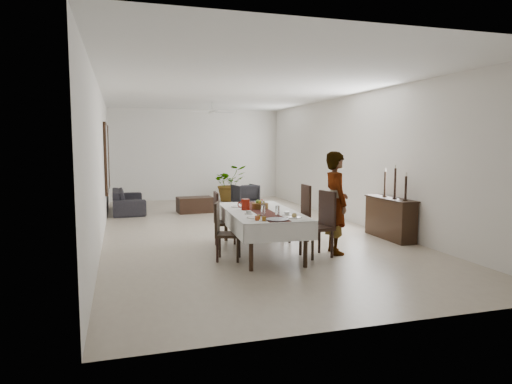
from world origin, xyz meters
name	(u,v)px	position (x,y,z in m)	size (l,w,h in m)	color
floor	(238,229)	(0.00, 0.00, 0.00)	(6.00, 12.00, 0.00)	#B8AA92
ceiling	(238,90)	(0.00, 0.00, 3.20)	(6.00, 12.00, 0.02)	white
wall_back	(196,155)	(0.00, 6.00, 1.60)	(6.00, 0.02, 3.20)	white
wall_front	(379,180)	(0.00, -6.00, 1.60)	(6.00, 0.02, 3.20)	white
wall_left	(101,162)	(-3.00, 0.00, 1.60)	(0.02, 12.00, 3.20)	white
wall_right	(354,159)	(3.00, 0.00, 1.60)	(0.02, 12.00, 3.20)	white
dining_table_top	(261,213)	(-0.19, -2.40, 0.74)	(1.02, 2.44, 0.05)	black
table_leg_fl	(251,249)	(-0.70, -3.53, 0.36)	(0.07, 0.07, 0.71)	black
table_leg_fr	(305,246)	(0.20, -3.58, 0.36)	(0.07, 0.07, 0.71)	black
table_leg_bl	(226,224)	(-0.57, -1.22, 0.36)	(0.07, 0.07, 0.71)	black
table_leg_br	(268,222)	(0.32, -1.27, 0.36)	(0.07, 0.07, 0.71)	black
tablecloth_top	(261,211)	(-0.19, -2.40, 0.77)	(1.20, 2.62, 0.01)	white
tablecloth_drape_left	(229,220)	(-0.78, -2.37, 0.62)	(0.01, 2.62, 0.30)	white
tablecloth_drape_right	(292,218)	(0.41, -2.43, 0.62)	(0.01, 2.62, 0.30)	white
tablecloth_drape_near	(281,232)	(-0.26, -3.70, 0.62)	(1.20, 0.01, 0.30)	white
tablecloth_drape_far	(246,209)	(-0.12, -1.10, 0.62)	(1.20, 0.01, 0.30)	white
table_runner	(261,210)	(-0.19, -2.40, 0.77)	(0.36, 2.54, 0.00)	#531F17
red_pitcher	(245,204)	(-0.43, -2.23, 0.87)	(0.15, 0.15, 0.20)	maroon
pitcher_handle	(241,205)	(-0.52, -2.23, 0.87)	(0.12, 0.12, 0.02)	maroon
wine_glass_near	(277,211)	(-0.10, -3.07, 0.86)	(0.07, 0.07, 0.17)	white
wine_glass_mid	(263,210)	(-0.32, -2.95, 0.86)	(0.07, 0.07, 0.17)	white
wine_glass_far	(263,205)	(-0.13, -2.35, 0.86)	(0.07, 0.07, 0.17)	white
teacup_right	(287,213)	(0.08, -3.03, 0.80)	(0.09, 0.09, 0.06)	white
saucer_right	(287,215)	(0.08, -3.03, 0.78)	(0.15, 0.15, 0.01)	white
teacup_left	(249,212)	(-0.51, -2.74, 0.80)	(0.09, 0.09, 0.06)	silver
saucer_left	(249,214)	(-0.51, -2.74, 0.78)	(0.15, 0.15, 0.01)	white
plate_near_right	(294,217)	(0.10, -3.33, 0.78)	(0.24, 0.24, 0.02)	white
bread_near_right	(294,216)	(0.10, -3.33, 0.81)	(0.09, 0.09, 0.09)	tan
plate_near_left	(254,217)	(-0.53, -3.14, 0.78)	(0.24, 0.24, 0.02)	white
plate_far_left	(237,207)	(-0.48, -1.83, 0.78)	(0.24, 0.24, 0.02)	white
serving_tray	(277,219)	(-0.25, -3.47, 0.78)	(0.37, 0.37, 0.02)	#444349
jam_jar_a	(264,219)	(-0.47, -3.48, 0.81)	(0.06, 0.06, 0.08)	brown
jam_jar_b	(257,218)	(-0.57, -3.42, 0.81)	(0.06, 0.06, 0.08)	#8F3C14
jam_jar_c	(258,217)	(-0.51, -3.32, 0.81)	(0.06, 0.06, 0.08)	brown
fruit_basket	(260,206)	(-0.12, -2.15, 0.82)	(0.30, 0.30, 0.10)	brown
fruit_red	(262,202)	(-0.09, -2.13, 0.90)	(0.09, 0.09, 0.09)	#9D130F
fruit_green	(258,202)	(-0.16, -2.12, 0.90)	(0.08, 0.08, 0.08)	#578427
fruit_yellow	(261,202)	(-0.13, -2.20, 0.90)	(0.09, 0.09, 0.09)	gold
chair_right_near_seat	(316,228)	(0.66, -2.97, 0.51)	(0.49, 0.49, 0.06)	black
chair_right_near_leg_fl	(332,244)	(0.88, -3.13, 0.24)	(0.05, 0.05, 0.48)	black
chair_right_near_leg_fr	(319,240)	(0.82, -2.74, 0.24)	(0.05, 0.05, 0.48)	black
chair_right_near_leg_bl	(313,246)	(0.49, -3.20, 0.24)	(0.05, 0.05, 0.48)	black
chair_right_near_leg_br	(300,242)	(0.43, -2.80, 0.24)	(0.05, 0.05, 0.48)	black
chair_right_near_back	(327,209)	(0.87, -2.93, 0.84)	(0.49, 0.04, 0.62)	black
chair_right_far_seat	(296,216)	(0.81, -1.59, 0.51)	(0.48, 0.48, 0.05)	black
chair_right_far_leg_fl	(308,230)	(1.01, -1.79, 0.24)	(0.05, 0.05, 0.48)	black
chair_right_far_leg_fr	(301,227)	(1.02, -1.40, 0.24)	(0.05, 0.05, 0.48)	black
chair_right_far_leg_bl	(290,231)	(0.61, -1.78, 0.24)	(0.05, 0.05, 0.48)	black
chair_right_far_leg_br	(283,228)	(0.62, -1.39, 0.24)	(0.05, 0.05, 0.48)	black
chair_right_far_back	(306,200)	(1.03, -1.60, 0.84)	(0.48, 0.04, 0.62)	black
chair_left_near_seat	(228,235)	(-0.88, -2.77, 0.44)	(0.42, 0.42, 0.05)	black
chair_left_near_leg_fl	(220,246)	(-0.99, -2.55, 0.21)	(0.04, 0.04, 0.41)	black
chair_left_near_leg_fr	(217,250)	(-1.10, -2.87, 0.21)	(0.04, 0.04, 0.41)	black
chair_left_near_leg_bl	(239,246)	(-0.66, -2.66, 0.21)	(0.04, 0.04, 0.41)	black
chair_left_near_leg_br	(238,250)	(-0.77, -2.99, 0.21)	(0.04, 0.04, 0.41)	black
chair_left_near_back	(217,218)	(-1.06, -2.70, 0.72)	(0.42, 0.04, 0.53)	black
chair_left_far_seat	(227,223)	(-0.68, -1.79, 0.47)	(0.45, 0.45, 0.05)	black
chair_left_far_leg_fl	(216,234)	(-0.85, -1.59, 0.22)	(0.05, 0.05, 0.45)	black
chair_left_far_leg_fr	(219,238)	(-0.88, -1.96, 0.22)	(0.05, 0.05, 0.45)	black
chair_left_far_leg_bl	(235,233)	(-0.49, -1.61, 0.22)	(0.05, 0.05, 0.45)	black
chair_left_far_leg_br	(238,237)	(-0.51, -1.98, 0.22)	(0.05, 0.05, 0.45)	black
chair_left_far_back	(216,207)	(-0.89, -1.77, 0.78)	(0.45, 0.04, 0.57)	black
woman	(336,203)	(1.09, -2.84, 0.92)	(0.67, 0.44, 1.85)	#96999E
sideboard_body	(390,219)	(2.78, -1.98, 0.42)	(0.37, 1.38, 0.83)	black
sideboard_top	(391,199)	(2.78, -1.98, 0.84)	(0.41, 1.44, 0.03)	black
candlestick_near_base	(405,200)	(2.78, -2.49, 0.87)	(0.09, 0.09, 0.03)	black
candlestick_near_shaft	(406,188)	(2.78, -2.49, 1.12)	(0.05, 0.05, 0.46)	black
candlestick_near_candle	(406,174)	(2.78, -2.49, 1.38)	(0.03, 0.03, 0.07)	silver
candlestick_mid_base	(395,198)	(2.78, -2.12, 0.87)	(0.09, 0.09, 0.03)	black
candlestick_mid_shaft	(395,183)	(2.78, -2.12, 1.19)	(0.05, 0.05, 0.60)	black
candlestick_mid_candle	(396,166)	(2.78, -2.12, 1.52)	(0.03, 0.03, 0.07)	beige
candlestick_far_base	(385,196)	(2.78, -1.75, 0.87)	(0.09, 0.09, 0.03)	black
candlestick_far_shaft	(385,184)	(2.78, -1.75, 1.14)	(0.05, 0.05, 0.51)	black
candlestick_far_candle	(385,170)	(2.78, -1.75, 1.43)	(0.03, 0.03, 0.07)	white
sofa	(128,201)	(-2.42, 3.51, 0.33)	(2.24, 0.88, 0.66)	#252227
armchair	(245,194)	(1.28, 4.05, 0.34)	(0.72, 0.74, 0.68)	black
coffee_table	(195,205)	(-0.57, 2.86, 0.22)	(1.00, 0.67, 0.44)	black
potted_plant	(229,183)	(1.00, 5.14, 0.63)	(1.13, 0.98, 1.25)	#3B6327
mirror_frame_near	(106,159)	(-2.96, 2.20, 1.60)	(0.06, 1.05, 1.85)	black
mirror_glass_near	(107,159)	(-2.92, 2.20, 1.60)	(0.01, 0.90, 1.70)	silver
mirror_frame_far	(108,157)	(-2.96, 4.30, 1.60)	(0.06, 1.05, 1.85)	black
mirror_glass_far	(109,157)	(-2.92, 4.30, 1.60)	(0.01, 0.90, 1.70)	silver
fan_rod	(212,105)	(0.00, 3.00, 3.10)	(0.04, 0.04, 0.20)	silver
fan_hub	(212,112)	(0.00, 3.00, 2.90)	(0.16, 0.16, 0.08)	white
fan_blade_n	(210,113)	(0.00, 3.35, 2.90)	(0.10, 0.55, 0.01)	white
fan_blade_s	(215,111)	(0.00, 2.65, 2.90)	(0.10, 0.55, 0.01)	beige
fan_blade_e	(224,112)	(0.35, 3.00, 2.90)	(0.55, 0.10, 0.01)	silver
fan_blade_w	(200,112)	(-0.35, 3.00, 2.90)	(0.55, 0.10, 0.01)	white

